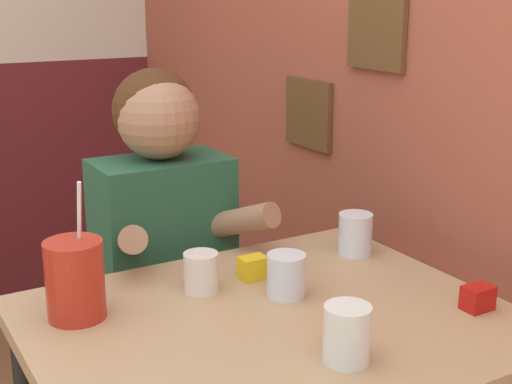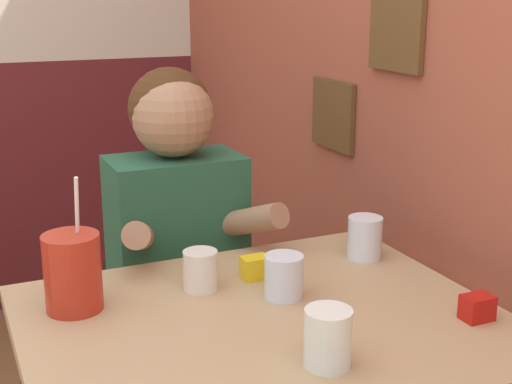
{
  "view_description": "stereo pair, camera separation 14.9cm",
  "coord_description": "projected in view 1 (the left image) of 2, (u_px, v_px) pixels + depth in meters",
  "views": [
    {
      "loc": [
        -0.01,
        -0.77,
        1.39
      ],
      "look_at": [
        0.71,
        0.47,
        0.98
      ],
      "focal_mm": 50.0,
      "sensor_mm": 36.0,
      "label": 1
    },
    {
      "loc": [
        0.12,
        -0.84,
        1.39
      ],
      "look_at": [
        0.71,
        0.47,
        0.98
      ],
      "focal_mm": 50.0,
      "sensor_mm": 36.0,
      "label": 2
    }
  ],
  "objects": [
    {
      "name": "glass_far_side",
      "position": [
        201.0,
        272.0,
        1.51
      ],
      "size": [
        0.07,
        0.07,
        0.09
      ],
      "color": "silver",
      "rests_on": "main_table"
    },
    {
      "name": "glass_by_brick",
      "position": [
        286.0,
        275.0,
        1.49
      ],
      "size": [
        0.08,
        0.08,
        0.09
      ],
      "color": "silver",
      "rests_on": "main_table"
    },
    {
      "name": "condiment_mustard",
      "position": [
        253.0,
        268.0,
        1.58
      ],
      "size": [
        0.06,
        0.04,
        0.05
      ],
      "color": "yellow",
      "rests_on": "main_table"
    },
    {
      "name": "brick_wall_right",
      "position": [
        292.0,
        4.0,
        2.23
      ],
      "size": [
        0.08,
        4.33,
        2.7
      ],
      "color": "#9E4C38",
      "rests_on": "ground_plane"
    },
    {
      "name": "glass_near_pitcher",
      "position": [
        355.0,
        234.0,
        1.73
      ],
      "size": [
        0.08,
        0.08,
        0.1
      ],
      "color": "silver",
      "rests_on": "main_table"
    },
    {
      "name": "glass_center",
      "position": [
        347.0,
        334.0,
        1.22
      ],
      "size": [
        0.08,
        0.08,
        0.1
      ],
      "color": "silver",
      "rests_on": "main_table"
    },
    {
      "name": "cocktail_pitcher",
      "position": [
        75.0,
        280.0,
        1.38
      ],
      "size": [
        0.11,
        0.11,
        0.28
      ],
      "color": "#B22819",
      "rests_on": "main_table"
    },
    {
      "name": "condiment_ketchup",
      "position": [
        478.0,
        298.0,
        1.43
      ],
      "size": [
        0.06,
        0.04,
        0.05
      ],
      "color": "#B7140F",
      "rests_on": "main_table"
    },
    {
      "name": "main_table",
      "position": [
        273.0,
        354.0,
        1.42
      ],
      "size": [
        0.92,
        0.76,
        0.77
      ],
      "color": "tan",
      "rests_on": "ground_plane"
    },
    {
      "name": "person_seated",
      "position": [
        165.0,
        285.0,
        1.88
      ],
      "size": [
        0.42,
        0.41,
        1.21
      ],
      "color": "#235138",
      "rests_on": "ground_plane"
    }
  ]
}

